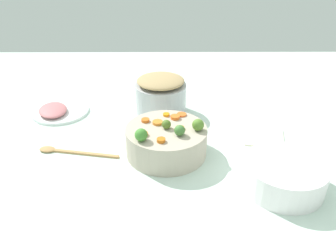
{
  "coord_description": "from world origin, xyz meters",
  "views": [
    {
      "loc": [
        -0.0,
        -1.1,
        0.72
      ],
      "look_at": [
        0.0,
        -0.05,
        0.14
      ],
      "focal_mm": 36.23,
      "sensor_mm": 36.0,
      "label": 1
    }
  ],
  "objects_px": {
    "serving_bowl_carrots": "(168,141)",
    "wooden_spoon": "(65,151)",
    "casserole_dish": "(285,176)",
    "metal_pot": "(161,99)",
    "ham_plate": "(61,111)"
  },
  "relations": [
    {
      "from": "serving_bowl_carrots",
      "to": "metal_pot",
      "type": "height_order",
      "value": "metal_pot"
    },
    {
      "from": "serving_bowl_carrots",
      "to": "metal_pot",
      "type": "relative_size",
      "value": 1.3
    },
    {
      "from": "casserole_dish",
      "to": "serving_bowl_carrots",
      "type": "bearing_deg",
      "value": 151.55
    },
    {
      "from": "serving_bowl_carrots",
      "to": "wooden_spoon",
      "type": "relative_size",
      "value": 0.95
    },
    {
      "from": "metal_pot",
      "to": "casserole_dish",
      "type": "height_order",
      "value": "metal_pot"
    },
    {
      "from": "serving_bowl_carrots",
      "to": "wooden_spoon",
      "type": "xyz_separation_m",
      "value": [
        -0.38,
        0.01,
        -0.05
      ]
    },
    {
      "from": "serving_bowl_carrots",
      "to": "metal_pot",
      "type": "distance_m",
      "value": 0.33
    },
    {
      "from": "serving_bowl_carrots",
      "to": "wooden_spoon",
      "type": "height_order",
      "value": "serving_bowl_carrots"
    },
    {
      "from": "casserole_dish",
      "to": "ham_plate",
      "type": "height_order",
      "value": "casserole_dish"
    },
    {
      "from": "serving_bowl_carrots",
      "to": "wooden_spoon",
      "type": "distance_m",
      "value": 0.39
    },
    {
      "from": "serving_bowl_carrots",
      "to": "ham_plate",
      "type": "distance_m",
      "value": 0.59
    },
    {
      "from": "metal_pot",
      "to": "casserole_dish",
      "type": "distance_m",
      "value": 0.66
    },
    {
      "from": "wooden_spoon",
      "to": "casserole_dish",
      "type": "relative_size",
      "value": 1.2
    },
    {
      "from": "metal_pot",
      "to": "ham_plate",
      "type": "distance_m",
      "value": 0.46
    },
    {
      "from": "metal_pot",
      "to": "casserole_dish",
      "type": "xyz_separation_m",
      "value": [
        0.39,
        -0.53,
        -0.02
      ]
    }
  ]
}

